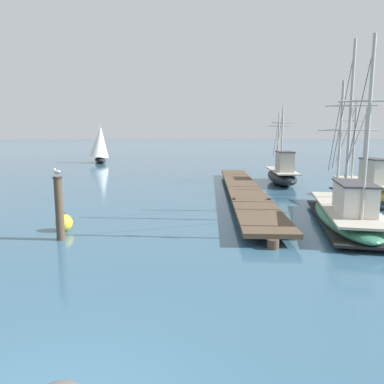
{
  "coord_description": "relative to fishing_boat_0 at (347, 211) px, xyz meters",
  "views": [
    {
      "loc": [
        1.75,
        -3.59,
        3.46
      ],
      "look_at": [
        2.05,
        9.24,
        1.4
      ],
      "focal_mm": 34.54,
      "sensor_mm": 36.0,
      "label": 1
    }
  ],
  "objects": [
    {
      "name": "fishing_boat_2",
      "position": [
        3.14,
        5.0,
        0.13
      ],
      "size": [
        1.52,
        6.44,
        5.21
      ],
      "color": "gold",
      "rests_on": "ground"
    },
    {
      "name": "mooring_buoy",
      "position": [
        -10.41,
        -0.53,
        -0.25
      ],
      "size": [
        0.61,
        0.61,
        0.68
      ],
      "color": "yellow",
      "rests_on": "ground"
    },
    {
      "name": "perched_seagull",
      "position": [
        -10.16,
        -1.64,
        1.68
      ],
      "size": [
        0.35,
        0.26,
        0.26
      ],
      "color": "gold",
      "rests_on": "mooring_piling"
    },
    {
      "name": "fishing_boat_1",
      "position": [
        0.56,
        11.41,
        0.17
      ],
      "size": [
        2.07,
        6.77,
        5.18
      ],
      "color": "black",
      "rests_on": "ground"
    },
    {
      "name": "distant_sailboat",
      "position": [
        -15.81,
        29.82,
        1.57
      ],
      "size": [
        3.22,
        4.59,
        4.66
      ],
      "color": "black",
      "rests_on": "ground"
    },
    {
      "name": "mooring_piling",
      "position": [
        -10.17,
        -1.64,
        0.53
      ],
      "size": [
        0.3,
        0.3,
        2.08
      ],
      "color": "#4C3D2D",
      "rests_on": "ground"
    },
    {
      "name": "fishing_boat_0",
      "position": [
        0.0,
        0.0,
        0.0
      ],
      "size": [
        3.64,
        8.45,
        6.85
      ],
      "color": "#337556",
      "rests_on": "ground"
    },
    {
      "name": "floating_dock",
      "position": [
        -2.78,
        6.97,
        -0.19
      ],
      "size": [
        3.14,
        19.76,
        0.53
      ],
      "color": "brown",
      "rests_on": "ground"
    }
  ]
}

